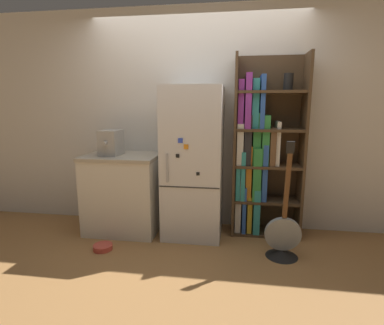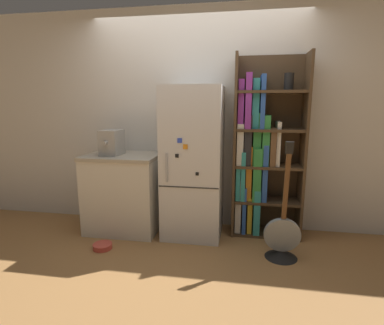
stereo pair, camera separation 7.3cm
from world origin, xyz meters
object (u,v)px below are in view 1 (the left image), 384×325
at_px(espresso_machine, 111,143).
at_px(pet_bowl, 103,247).
at_px(guitar, 282,241).
at_px(bookshelf, 258,154).
at_px(refrigerator, 193,163).

xyz_separation_m(espresso_machine, pet_bowl, (0.07, -0.50, -1.03)).
bearing_deg(guitar, pet_bowl, -176.00).
relative_size(guitar, pet_bowl, 5.84).
distance_m(bookshelf, guitar, 0.99).
distance_m(bookshelf, pet_bowl, 1.97).
bearing_deg(refrigerator, bookshelf, 11.91).
bearing_deg(pet_bowl, refrigerator, 32.67).
bearing_deg(espresso_machine, pet_bowl, -81.91).
bearing_deg(guitar, espresso_machine, 168.74).
distance_m(refrigerator, pet_bowl, 1.31).
relative_size(refrigerator, pet_bowl, 8.43).
bearing_deg(refrigerator, guitar, -24.36).
relative_size(refrigerator, guitar, 1.44).
bearing_deg(espresso_machine, bookshelf, 7.08).
height_order(bookshelf, espresso_machine, bookshelf).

